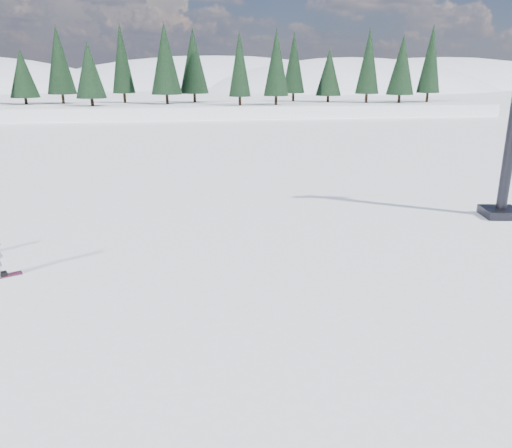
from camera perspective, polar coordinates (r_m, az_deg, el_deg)
The scene contains 2 objects.
ground at distance 13.73m, azimuth -24.53°, elevation -8.02°, with size 420.00×420.00×0.00m, color white.
alpine_backdrop at distance 202.72m, azimuth -13.52°, elevation 10.99°, with size 412.50×227.00×53.20m.
Camera 1 is at (3.83, -12.01, 5.44)m, focal length 35.00 mm.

